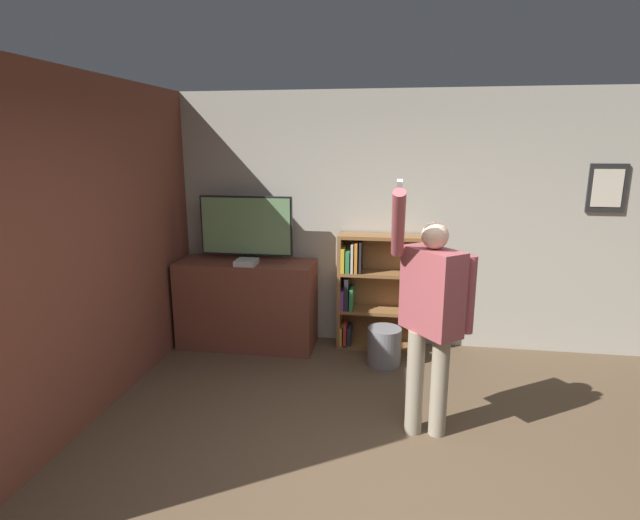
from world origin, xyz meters
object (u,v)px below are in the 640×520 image
at_px(game_console, 246,262).
at_px(waste_bin, 384,346).
at_px(bookshelf, 373,290).
at_px(person, 431,310).
at_px(television, 246,228).

relative_size(game_console, waste_bin, 0.62).
relative_size(bookshelf, person, 0.64).
bearing_deg(waste_bin, game_console, 174.88).
relative_size(game_console, person, 0.12).
bearing_deg(person, waste_bin, 156.99).
distance_m(game_console, waste_bin, 1.64).
relative_size(television, waste_bin, 2.62).
bearing_deg(bookshelf, game_console, -166.36).
bearing_deg(game_console, person, -36.33).
bearing_deg(bookshelf, waste_bin, -71.70).
xyz_separation_m(television, game_console, (0.05, -0.19, -0.33)).
bearing_deg(person, television, -168.79).
xyz_separation_m(game_console, bookshelf, (1.29, 0.31, -0.34)).
relative_size(television, person, 0.51).
bearing_deg(person, bookshelf, 157.52).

